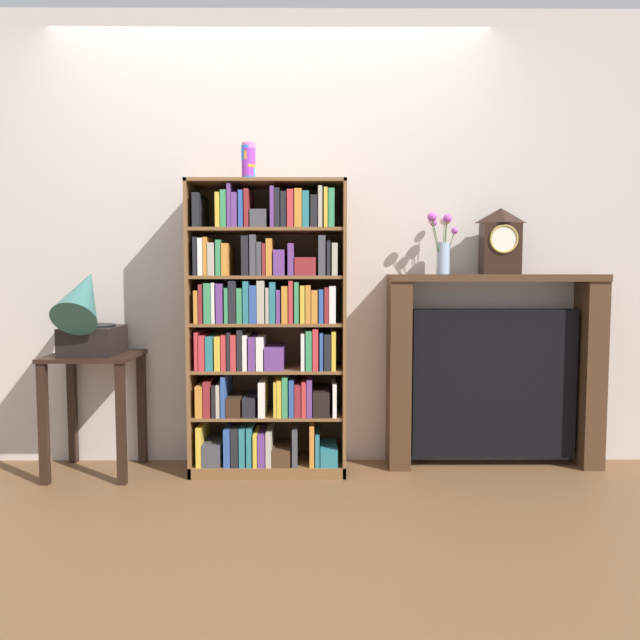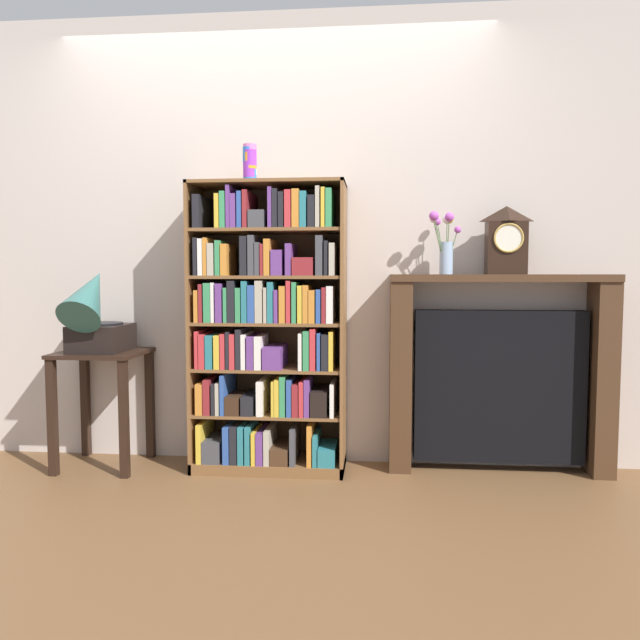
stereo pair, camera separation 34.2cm
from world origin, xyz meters
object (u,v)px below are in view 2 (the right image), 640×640
at_px(cup_stack, 250,164).
at_px(bookshelf, 267,333).
at_px(gramophone, 95,313).
at_px(side_table_left, 103,383).
at_px(flower_vase, 445,242).
at_px(fireplace_mantel, 499,375).
at_px(mantel_clock, 506,240).

bearing_deg(cup_stack, bookshelf, -13.42).
bearing_deg(bookshelf, cup_stack, 166.58).
relative_size(bookshelf, gramophone, 3.02).
bearing_deg(side_table_left, bookshelf, 2.18).
distance_m(bookshelf, flower_vase, 1.10).
relative_size(gramophone, fireplace_mantel, 0.44).
height_order(bookshelf, fireplace_mantel, bookshelf).
height_order(bookshelf, gramophone, bookshelf).
xyz_separation_m(side_table_left, flower_vase, (1.93, 0.10, 0.80)).
bearing_deg(bookshelf, flower_vase, 3.57).
bearing_deg(gramophone, fireplace_mantel, 5.22).
bearing_deg(mantel_clock, fireplace_mantel, 128.31).
relative_size(bookshelf, cup_stack, 7.55).
distance_m(cup_stack, flower_vase, 1.16).
distance_m(gramophone, mantel_clock, 2.30).
xyz_separation_m(cup_stack, fireplace_mantel, (1.39, 0.07, -1.17)).
relative_size(cup_stack, gramophone, 0.40).
xyz_separation_m(gramophone, fireplace_mantel, (2.24, 0.20, -0.35)).
relative_size(side_table_left, gramophone, 1.25).
xyz_separation_m(bookshelf, cup_stack, (-0.10, 0.02, 0.94)).
height_order(side_table_left, mantel_clock, mantel_clock).
distance_m(fireplace_mantel, mantel_clock, 0.75).
height_order(bookshelf, flower_vase, bookshelf).
relative_size(cup_stack, flower_vase, 0.62).
xyz_separation_m(gramophone, flower_vase, (1.93, 0.17, 0.39)).
bearing_deg(cup_stack, side_table_left, -176.02).
bearing_deg(bookshelf, gramophone, -173.29).
height_order(bookshelf, side_table_left, bookshelf).
height_order(side_table_left, gramophone, gramophone).
bearing_deg(cup_stack, mantel_clock, 1.90).
bearing_deg(mantel_clock, gramophone, -175.40).
bearing_deg(gramophone, side_table_left, 90.00).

